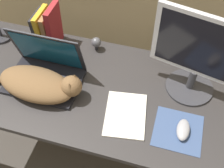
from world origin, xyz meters
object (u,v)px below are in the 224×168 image
Objects in this scene: book_row at (48,28)px; webcam at (96,42)px; laptop at (45,72)px; notepad at (126,115)px; computer_mouse at (183,130)px; external_monitor at (200,56)px; cat at (39,84)px.

book_row is 3.19× the size of webcam.
laptop is 0.45m from notepad.
external_monitor is at bearing 89.75° from computer_mouse.
computer_mouse is at bearing -90.25° from external_monitor.
computer_mouse is 0.87m from book_row.
cat is at bearing 177.81° from notepad.
external_monitor reaches higher than notepad.
book_row reaches higher than computer_mouse.
laptop is 0.09m from cat.
book_row is (-0.79, 0.11, -0.12)m from external_monitor.
book_row is (-0.10, 0.33, 0.05)m from cat.
computer_mouse is at bearing -36.84° from webcam.
external_monitor is at bearing -7.88° from book_row.
computer_mouse is (-0.00, -0.26, -0.21)m from external_monitor.
notepad is 3.43× the size of webcam.
webcam is (0.26, 0.03, -0.06)m from book_row.
notepad is 0.46m from webcam.
external_monitor is at bearing 18.04° from cat.
external_monitor reaches higher than webcam.
book_row is at bearing 172.12° from external_monitor.
external_monitor is 0.81m from book_row.
notepad is at bearing -33.66° from book_row.
computer_mouse is 0.26m from notepad.
webcam is at bearing 5.46° from book_row.
cat reaches higher than notepad.
computer_mouse is at bearing -3.66° from notepad.
laptop reaches higher than webcam.
webcam is (0.18, 0.27, -0.00)m from laptop.
cat is at bearing -161.96° from external_monitor.
book_row is 0.27m from webcam.
cat is 0.40m from webcam.
laptop is 0.27m from book_row.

